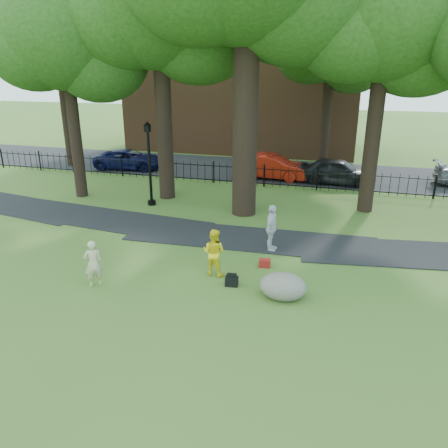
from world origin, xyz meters
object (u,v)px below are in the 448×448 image
(man, at_px, (214,252))
(red_sedan, at_px, (271,167))
(boulder, at_px, (283,285))
(lamppost, at_px, (150,165))
(woman, at_px, (93,263))

(man, relative_size, red_sedan, 0.36)
(boulder, relative_size, lamppost, 0.34)
(woman, height_order, red_sedan, woman)
(woman, bearing_deg, boulder, 150.65)
(lamppost, bearing_deg, red_sedan, 56.30)
(boulder, bearing_deg, lamppost, 136.00)
(lamppost, bearing_deg, boulder, -42.63)
(man, height_order, red_sedan, man)
(boulder, distance_m, red_sedan, 14.59)
(boulder, height_order, lamppost, lamppost)
(lamppost, bearing_deg, woman, -76.18)
(man, xyz_separation_m, lamppost, (-5.24, 6.51, 1.21))
(woman, relative_size, man, 0.95)
(man, distance_m, red_sedan, 13.41)
(woman, bearing_deg, lamppost, -115.36)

